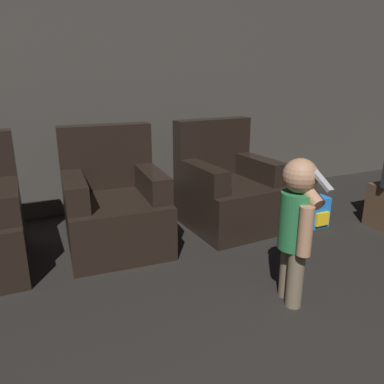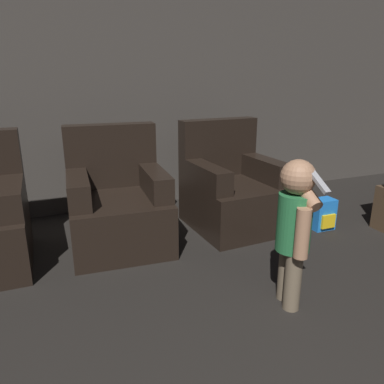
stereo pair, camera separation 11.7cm
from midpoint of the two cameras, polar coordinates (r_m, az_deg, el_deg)
wall_back at (r=3.85m, az=-12.48°, el=16.28°), size 8.40×0.05×2.60m
armchair_middle at (r=3.12m, az=-10.19°, el=-1.98°), size 0.81×0.87×0.96m
armchair_right at (r=3.47m, az=7.03°, el=0.17°), size 0.81×0.87×0.96m
person_toddler at (r=2.26m, az=16.87°, el=-4.54°), size 0.20×0.35×0.91m
toy_backpack at (r=3.62m, az=20.19°, el=-3.21°), size 0.20×0.17×0.28m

